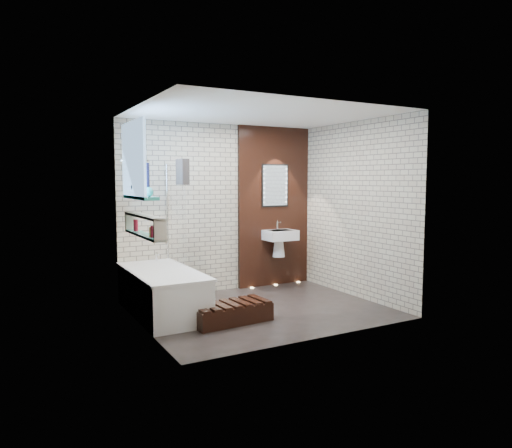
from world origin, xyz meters
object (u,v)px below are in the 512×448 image
bath_screen (176,213)px  bathtub (162,292)px  walnut_step (231,314)px  washbasin (280,239)px  led_mirror (275,186)px

bath_screen → bathtub: bearing=-128.9°
walnut_step → bathtub: bearing=129.8°
bathtub → bath_screen: size_ratio=1.24×
bathtub → bath_screen: 1.14m
washbasin → walnut_step: (-1.55, -1.37, -0.68)m
washbasin → led_mirror: size_ratio=0.83×
bath_screen → walnut_step: bath_screen is taller
bathtub → bath_screen: bath_screen is taller
led_mirror → walnut_step: bearing=-135.3°
washbasin → led_mirror: 0.88m
bath_screen → washbasin: (1.82, 0.18, -0.49)m
washbasin → led_mirror: (0.00, 0.16, 0.86)m
led_mirror → walnut_step: 2.67m
bathtub → washbasin: washbasin is taller
bath_screen → led_mirror: 1.89m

